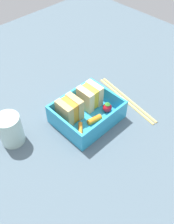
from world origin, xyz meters
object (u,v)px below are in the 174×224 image
Objects in this scene: sandwich_left at (70,110)px; carrot_stick_left at (95,119)px; carrot_stick_far_left at (80,131)px; strawberry_far_left at (107,107)px; chopstick_pair at (127,99)px; sandwich_center_left at (90,96)px; drinking_glass at (10,130)px.

sandwich_left reaches higher than carrot_stick_left.
sandwich_left is 5.98cm from carrot_stick_far_left.
sandwich_left is 9.93cm from strawberry_far_left.
carrot_stick_left is 0.17× the size of chopstick_pair.
sandwich_left is 17.68cm from chopstick_pair.
sandwich_left is at bearing 162.92° from chopstick_pair.
sandwich_left reaches higher than chopstick_pair.
sandwich_center_left reaches higher than carrot_stick_far_left.
strawberry_far_left is at bearing -29.59° from sandwich_left.
strawberry_far_left is 24.49cm from drinking_glass.
strawberry_far_left is (4.81, 0.35, 0.58)cm from carrot_stick_left.
sandwich_center_left is 1.14× the size of carrot_stick_far_left.
drinking_glass is at bearing 160.17° from sandwich_left.
sandwich_left is 1.96× the size of strawberry_far_left.
sandwich_center_left is 21.42cm from drinking_glass.
carrot_stick_far_left is at bearing -104.92° from sandwich_left.
carrot_stick_far_left is 5.13cm from carrot_stick_left.
drinking_glass reaches higher than carrot_stick_far_left.
drinking_glass is at bearing 149.89° from carrot_stick_left.
carrot_stick_far_left is 1.72× the size of strawberry_far_left.
carrot_stick_far_left is 9.97cm from strawberry_far_left.
sandwich_left is at bearing 125.55° from carrot_stick_left.
chopstick_pair is (16.51, -5.07, -3.79)cm from sandwich_left.
drinking_glass reaches higher than sandwich_center_left.
carrot_stick_left is (5.12, 0.09, 0.24)cm from carrot_stick_far_left.
drinking_glass is at bearing 161.66° from chopstick_pair.
strawberry_far_left is at bearing 4.21° from carrot_stick_left.
strawberry_far_left is 0.38× the size of drinking_glass.
sandwich_center_left is 1.96× the size of strawberry_far_left.
carrot_stick_far_left is at bearing -179.32° from chopstick_pair.
sandwich_center_left is at bearing 107.81° from strawberry_far_left.
sandwich_left is 1.00× the size of sandwich_center_left.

